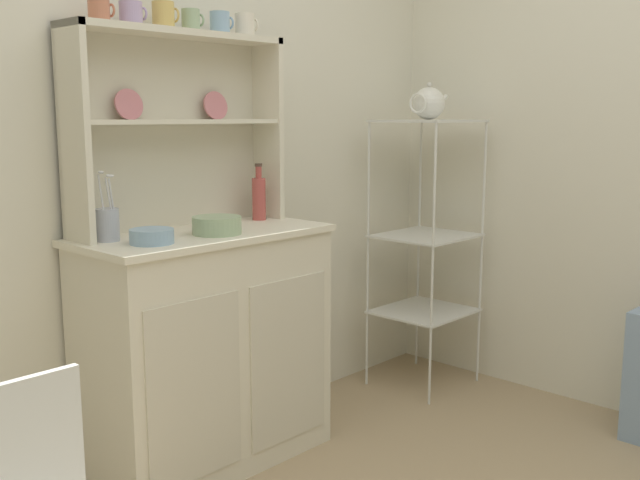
{
  "coord_description": "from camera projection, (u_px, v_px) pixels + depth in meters",
  "views": [
    {
      "loc": [
        -1.57,
        -0.74,
        1.31
      ],
      "look_at": [
        0.39,
        1.12,
        0.85
      ],
      "focal_mm": 41.02,
      "sensor_mm": 36.0,
      "label": 1
    }
  ],
  "objects": [
    {
      "name": "wall_back",
      "position": [
        150.0,
        131.0,
        2.74
      ],
      "size": [
        3.84,
        0.05,
        2.5
      ],
      "primitive_type": "cube",
      "color": "silver",
      "rests_on": "ground"
    },
    {
      "name": "hutch_cabinet",
      "position": [
        207.0,
        347.0,
        2.72
      ],
      "size": [
        0.94,
        0.45,
        0.89
      ],
      "color": "silver",
      "rests_on": "ground"
    },
    {
      "name": "hutch_shelf_unit",
      "position": [
        174.0,
        116.0,
        2.69
      ],
      "size": [
        0.87,
        0.18,
        0.72
      ],
      "color": "beige",
      "rests_on": "hutch_cabinet"
    },
    {
      "name": "bakers_rack",
      "position": [
        426.0,
        222.0,
        3.49
      ],
      "size": [
        0.43,
        0.39,
        1.29
      ],
      "color": "silver",
      "rests_on": "ground"
    },
    {
      "name": "cup_terracotta_0",
      "position": [
        99.0,
        10.0,
        2.39
      ],
      "size": [
        0.08,
        0.07,
        0.08
      ],
      "color": "#C67556",
      "rests_on": "hutch_shelf_unit"
    },
    {
      "name": "cup_lilac_1",
      "position": [
        131.0,
        14.0,
        2.47
      ],
      "size": [
        0.09,
        0.08,
        0.08
      ],
      "color": "#B79ECC",
      "rests_on": "hutch_shelf_unit"
    },
    {
      "name": "cup_gold_2",
      "position": [
        164.0,
        15.0,
        2.56
      ],
      "size": [
        0.09,
        0.08,
        0.09
      ],
      "color": "#DBB760",
      "rests_on": "hutch_shelf_unit"
    },
    {
      "name": "cup_sage_3",
      "position": [
        191.0,
        20.0,
        2.65
      ],
      "size": [
        0.08,
        0.07,
        0.08
      ],
      "color": "#9EB78E",
      "rests_on": "hutch_shelf_unit"
    },
    {
      "name": "cup_sky_4",
      "position": [
        220.0,
        23.0,
        2.75
      ],
      "size": [
        0.09,
        0.07,
        0.08
      ],
      "color": "#8EB2D1",
      "rests_on": "hutch_shelf_unit"
    },
    {
      "name": "cup_cream_5",
      "position": [
        245.0,
        25.0,
        2.83
      ],
      "size": [
        0.09,
        0.08,
        0.09
      ],
      "color": "silver",
      "rests_on": "hutch_shelf_unit"
    },
    {
      "name": "bowl_mixing_large",
      "position": [
        152.0,
        236.0,
        2.4
      ],
      "size": [
        0.15,
        0.15,
        0.05
      ],
      "primitive_type": "cylinder",
      "color": "#8EB2D1",
      "rests_on": "hutch_cabinet"
    },
    {
      "name": "bowl_floral_medium",
      "position": [
        217.0,
        225.0,
        2.6
      ],
      "size": [
        0.17,
        0.17,
        0.06
      ],
      "primitive_type": "cylinder",
      "color": "#9EB78E",
      "rests_on": "hutch_cabinet"
    },
    {
      "name": "jam_bottle",
      "position": [
        259.0,
        197.0,
        2.94
      ],
      "size": [
        0.06,
        0.06,
        0.23
      ],
      "color": "#B74C47",
      "rests_on": "hutch_cabinet"
    },
    {
      "name": "utensil_jar",
      "position": [
        107.0,
        223.0,
        2.45
      ],
      "size": [
        0.08,
        0.08,
        0.24
      ],
      "color": "#B2B7C6",
      "rests_on": "hutch_cabinet"
    },
    {
      "name": "porcelain_teapot",
      "position": [
        429.0,
        103.0,
        3.4
      ],
      "size": [
        0.24,
        0.15,
        0.17
      ],
      "color": "white",
      "rests_on": "bakers_rack"
    }
  ]
}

